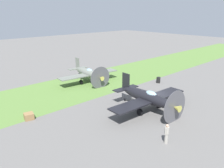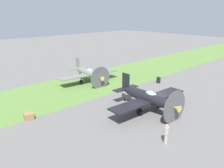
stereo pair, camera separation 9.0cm
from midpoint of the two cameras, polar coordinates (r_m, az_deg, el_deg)
ground_plane at (r=27.05m, az=10.34°, el=-5.12°), size 160.00×160.00×0.00m
grass_verge at (r=34.74m, az=-5.17°, el=0.32°), size 120.00×11.00×0.01m
airplane_lead at (r=24.82m, az=8.89°, el=-3.34°), size 10.32×8.16×3.68m
airplane_wingman at (r=34.75m, az=-6.15°, el=2.78°), size 9.78×7.76×3.47m
ground_crew_chief at (r=19.40m, az=13.55°, el=-12.05°), size 0.63×0.38×1.73m
fuel_drum at (r=35.17m, az=11.59°, el=1.00°), size 0.60×0.60×0.90m
supply_crate at (r=24.53m, az=-20.41°, el=-7.67°), size 1.07×1.07×0.64m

